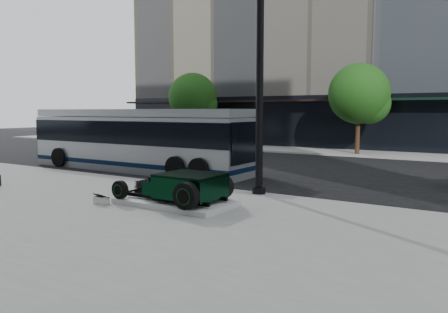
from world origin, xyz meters
The scene contains 8 objects.
ground centered at (0.00, 0.00, 0.00)m, with size 120.00×120.00×0.00m, color black.
sidewalk_far centered at (0.00, 14.00, 0.06)m, with size 70.00×4.00×0.12m, color gray.
street_trees centered at (1.15, 13.07, 3.77)m, with size 29.80×3.80×5.70m.
display_plinth centered at (0.79, -5.10, 0.20)m, with size 3.40×1.80×0.15m, color silver.
hot_rod centered at (1.13, -5.10, 0.70)m, with size 3.22×2.00×0.81m.
info_plaque centered at (-1.13, -6.18, 0.24)m, with size 0.43×0.34×0.31m.
lamppost centered at (2.03, -2.25, 3.79)m, with size 0.44×0.44×7.94m.
transit_bus centered at (-6.10, 0.58, 1.49)m, with size 12.12×2.88×2.92m.
Camera 1 is at (8.71, -14.89, 2.85)m, focal length 35.00 mm.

